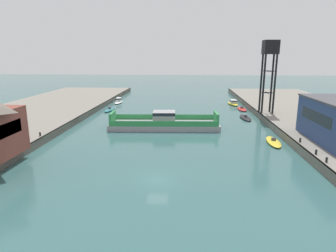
{
  "coord_description": "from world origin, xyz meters",
  "views": [
    {
      "loc": [
        3.39,
        -32.47,
        14.52
      ],
      "look_at": [
        0.0,
        19.56,
        2.0
      ],
      "focal_mm": 31.25,
      "sensor_mm": 36.0,
      "label": 1
    }
  ],
  "objects_px": {
    "moored_boat_mid_left": "(119,101)",
    "moored_boat_near_left": "(110,110)",
    "moored_boat_far_left": "(273,142)",
    "moored_boat_far_right": "(242,109)",
    "crane_tower": "(270,56)",
    "moored_boat_near_right": "(245,118)",
    "chain_ferry": "(164,123)",
    "moored_boat_mid_right": "(233,103)"
  },
  "relations": [
    {
      "from": "moored_boat_far_right",
      "to": "moored_boat_far_left",
      "type": "bearing_deg",
      "value": -90.61
    },
    {
      "from": "chain_ferry",
      "to": "moored_boat_mid_left",
      "type": "distance_m",
      "value": 36.32
    },
    {
      "from": "chain_ferry",
      "to": "moored_boat_near_right",
      "type": "distance_m",
      "value": 21.41
    },
    {
      "from": "moored_boat_mid_left",
      "to": "moored_boat_near_left",
      "type": "bearing_deg",
      "value": -87.07
    },
    {
      "from": "moored_boat_near_right",
      "to": "moored_boat_near_left",
      "type": "bearing_deg",
      "value": 167.39
    },
    {
      "from": "chain_ferry",
      "to": "moored_boat_mid_right",
      "type": "distance_m",
      "value": 36.27
    },
    {
      "from": "moored_boat_mid_right",
      "to": "moored_boat_far_right",
      "type": "distance_m",
      "value": 8.9
    },
    {
      "from": "moored_boat_far_left",
      "to": "moored_boat_far_right",
      "type": "relative_size",
      "value": 1.09
    },
    {
      "from": "moored_boat_far_right",
      "to": "chain_ferry",
      "type": "bearing_deg",
      "value": -131.75
    },
    {
      "from": "moored_boat_far_left",
      "to": "crane_tower",
      "type": "distance_m",
      "value": 25.58
    },
    {
      "from": "moored_boat_far_left",
      "to": "crane_tower",
      "type": "relative_size",
      "value": 0.43
    },
    {
      "from": "moored_boat_near_left",
      "to": "moored_boat_far_left",
      "type": "bearing_deg",
      "value": -37.96
    },
    {
      "from": "crane_tower",
      "to": "chain_ferry",
      "type": "bearing_deg",
      "value": -153.99
    },
    {
      "from": "moored_boat_far_left",
      "to": "moored_boat_mid_left",
      "type": "bearing_deg",
      "value": 131.25
    },
    {
      "from": "moored_boat_far_right",
      "to": "moored_boat_mid_right",
      "type": "bearing_deg",
      "value": 97.25
    },
    {
      "from": "moored_boat_near_left",
      "to": "moored_boat_far_right",
      "type": "height_order",
      "value": "moored_boat_near_left"
    },
    {
      "from": "moored_boat_mid_right",
      "to": "moored_boat_far_right",
      "type": "height_order",
      "value": "moored_boat_mid_right"
    },
    {
      "from": "moored_boat_near_left",
      "to": "moored_boat_mid_left",
      "type": "height_order",
      "value": "moored_boat_mid_left"
    },
    {
      "from": "moored_boat_mid_right",
      "to": "crane_tower",
      "type": "height_order",
      "value": "crane_tower"
    },
    {
      "from": "moored_boat_far_left",
      "to": "moored_boat_mid_right",
      "type": "bearing_deg",
      "value": 91.11
    },
    {
      "from": "moored_boat_mid_left",
      "to": "moored_boat_far_right",
      "type": "relative_size",
      "value": 1.03
    },
    {
      "from": "moored_boat_mid_left",
      "to": "moored_boat_far_left",
      "type": "xyz_separation_m",
      "value": [
        36.5,
        -41.62,
        -0.38
      ]
    },
    {
      "from": "moored_boat_near_right",
      "to": "moored_boat_mid_right",
      "type": "height_order",
      "value": "moored_boat_mid_right"
    },
    {
      "from": "moored_boat_mid_right",
      "to": "crane_tower",
      "type": "xyz_separation_m",
      "value": [
        4.68,
        -19.64,
        13.83
      ]
    },
    {
      "from": "chain_ferry",
      "to": "moored_boat_far_right",
      "type": "height_order",
      "value": "chain_ferry"
    },
    {
      "from": "moored_boat_mid_left",
      "to": "moored_boat_mid_right",
      "type": "bearing_deg",
      "value": -1.67
    },
    {
      "from": "moored_boat_near_left",
      "to": "moored_boat_mid_left",
      "type": "distance_m",
      "value": 13.72
    },
    {
      "from": "moored_boat_near_right",
      "to": "moored_boat_far_left",
      "type": "bearing_deg",
      "value": -87.37
    },
    {
      "from": "chain_ferry",
      "to": "moored_boat_far_right",
      "type": "xyz_separation_m",
      "value": [
        19.85,
        22.23,
        -0.82
      ]
    },
    {
      "from": "moored_boat_mid_left",
      "to": "crane_tower",
      "type": "xyz_separation_m",
      "value": [
        40.39,
        -20.68,
        13.79
      ]
    },
    {
      "from": "chain_ferry",
      "to": "moored_boat_far_left",
      "type": "relative_size",
      "value": 3.17
    },
    {
      "from": "moored_boat_near_right",
      "to": "moored_boat_mid_left",
      "type": "distance_m",
      "value": 41.56
    },
    {
      "from": "moored_boat_near_left",
      "to": "moored_boat_mid_left",
      "type": "bearing_deg",
      "value": 92.93
    },
    {
      "from": "moored_boat_near_right",
      "to": "moored_boat_far_right",
      "type": "height_order",
      "value": "moored_boat_far_right"
    },
    {
      "from": "chain_ferry",
      "to": "crane_tower",
      "type": "height_order",
      "value": "crane_tower"
    },
    {
      "from": "moored_boat_near_right",
      "to": "moored_boat_far_left",
      "type": "relative_size",
      "value": 1.06
    },
    {
      "from": "moored_boat_mid_left",
      "to": "moored_boat_far_left",
      "type": "distance_m",
      "value": 55.35
    },
    {
      "from": "moored_boat_mid_left",
      "to": "moored_boat_mid_right",
      "type": "xyz_separation_m",
      "value": [
        35.71,
        -1.04,
        -0.05
      ]
    },
    {
      "from": "moored_boat_far_right",
      "to": "crane_tower",
      "type": "xyz_separation_m",
      "value": [
        3.56,
        -10.82,
        14.17
      ]
    },
    {
      "from": "moored_boat_near_left",
      "to": "moored_boat_near_right",
      "type": "distance_m",
      "value": 35.73
    },
    {
      "from": "moored_boat_near_right",
      "to": "crane_tower",
      "type": "height_order",
      "value": "crane_tower"
    },
    {
      "from": "moored_boat_far_left",
      "to": "moored_boat_far_right",
      "type": "bearing_deg",
      "value": 89.39
    }
  ]
}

